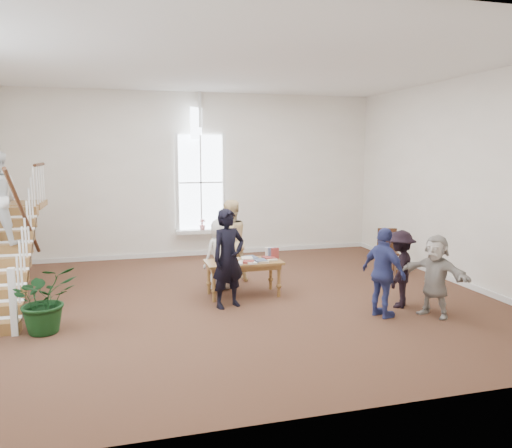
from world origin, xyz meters
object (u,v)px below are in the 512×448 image
object	(u,v)px
police_officer	(228,258)
woman_cluster_c	(435,276)
woman_cluster_b	(400,269)
elderly_woman	(221,254)
side_chair	(387,248)
floor_plant	(45,299)
library_table	(244,265)
woman_cluster_a	(384,273)
person_yellow	(229,241)

from	to	relation	value
police_officer	woman_cluster_c	bearing A→B (deg)	-43.80
police_officer	woman_cluster_b	size ratio (longest dim) A/B	1.28
elderly_woman	side_chair	world-z (taller)	elderly_woman
elderly_woman	floor_plant	world-z (taller)	elderly_woman
library_table	side_chair	distance (m)	3.96
woman_cluster_a	side_chair	world-z (taller)	woman_cluster_a
woman_cluster_b	floor_plant	xyz separation A→B (m)	(-6.25, 0.30, -0.18)
elderly_woman	woman_cluster_c	world-z (taller)	elderly_woman
person_yellow	woman_cluster_c	world-z (taller)	person_yellow
person_yellow	floor_plant	size ratio (longest dim) A/B	1.68
library_table	floor_plant	bearing A→B (deg)	-162.21
library_table	woman_cluster_c	size ratio (longest dim) A/B	1.04
woman_cluster_a	floor_plant	size ratio (longest dim) A/B	1.45
woman_cluster_c	library_table	bearing A→B (deg)	-155.36
side_chair	woman_cluster_b	bearing A→B (deg)	-95.31
floor_plant	library_table	bearing A→B (deg)	18.03
police_officer	side_chair	world-z (taller)	police_officer
floor_plant	woman_cluster_a	bearing A→B (deg)	-7.57
woman_cluster_b	woman_cluster_c	size ratio (longest dim) A/B	0.99
elderly_woman	side_chair	distance (m)	4.22
police_officer	library_table	bearing A→B (deg)	33.64
person_yellow	woman_cluster_c	bearing A→B (deg)	113.43
woman_cluster_b	side_chair	bearing A→B (deg)	-163.76
woman_cluster_a	woman_cluster_b	distance (m)	0.75
elderly_woman	floor_plant	size ratio (longest dim) A/B	1.37
library_table	person_yellow	world-z (taller)	person_yellow
elderly_woman	floor_plant	bearing A→B (deg)	7.57
woman_cluster_c	floor_plant	bearing A→B (deg)	-127.77
person_yellow	side_chair	distance (m)	3.91
library_table	woman_cluster_a	world-z (taller)	woman_cluster_a
library_table	woman_cluster_a	size ratio (longest dim) A/B	0.96
elderly_woman	person_yellow	bearing A→B (deg)	-142.18
woman_cluster_b	woman_cluster_c	xyz separation A→B (m)	(0.30, -0.65, 0.01)
police_officer	woman_cluster_b	bearing A→B (deg)	-35.28
elderly_woman	woman_cluster_c	xyz separation A→B (m)	(3.31, -2.73, -0.02)
woman_cluster_b	side_chair	size ratio (longest dim) A/B	1.38
woman_cluster_a	side_chair	size ratio (longest dim) A/B	1.51
woman_cluster_a	woman_cluster_b	xyz separation A→B (m)	(0.60, 0.45, -0.07)
person_yellow	woman_cluster_b	xyz separation A→B (m)	(2.71, -2.58, -0.20)
woman_cluster_a	library_table	bearing A→B (deg)	27.69
person_yellow	elderly_woman	bearing A→B (deg)	39.49
woman_cluster_c	woman_cluster_a	bearing A→B (deg)	-132.03
library_table	side_chair	world-z (taller)	side_chair
elderly_woman	woman_cluster_b	distance (m)	3.66
woman_cluster_b	elderly_woman	bearing A→B (deg)	-83.16
police_officer	person_yellow	bearing A→B (deg)	56.78
library_table	woman_cluster_a	xyz separation A→B (m)	(2.04, -1.92, 0.16)
woman_cluster_b	woman_cluster_c	bearing A→B (deg)	66.26
library_table	woman_cluster_c	bearing A→B (deg)	-36.10
police_officer	woman_cluster_c	distance (m)	3.72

